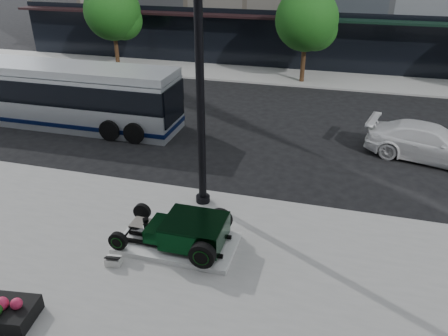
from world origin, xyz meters
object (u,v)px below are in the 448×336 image
(hot_rod, at_px, (188,231))
(white_sedan, at_px, (429,143))
(transit_bus, at_px, (58,94))
(lamppost, at_px, (200,88))

(hot_rod, xyz_separation_m, white_sedan, (7.43, 8.41, 0.03))
(transit_bus, bearing_deg, hot_rod, -39.94)
(lamppost, xyz_separation_m, white_sedan, (7.81, 5.88, -3.37))
(white_sedan, bearing_deg, lamppost, 140.32)
(hot_rod, distance_m, white_sedan, 11.22)
(transit_bus, height_order, white_sedan, transit_bus)
(transit_bus, bearing_deg, lamppost, -30.74)
(hot_rod, bearing_deg, lamppost, 98.45)
(hot_rod, distance_m, lamppost, 4.25)
(hot_rod, height_order, transit_bus, transit_bus)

